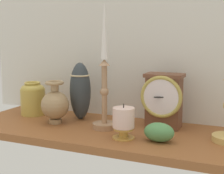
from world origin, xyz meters
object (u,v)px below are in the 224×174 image
(brass_vase_bulbous, at_px, (55,104))
(tall_ceramic_vase, at_px, (80,91))
(brass_vase_jar, at_px, (33,98))
(mantel_clock, at_px, (164,100))
(candlestick_tall_center, at_px, (104,85))
(pillar_candle_front, at_px, (124,121))

(brass_vase_bulbous, xyz_separation_m, tall_ceramic_vase, (0.05, 0.09, 0.04))
(tall_ceramic_vase, bearing_deg, brass_vase_jar, -176.06)
(brass_vase_bulbous, relative_size, brass_vase_jar, 1.16)
(mantel_clock, height_order, candlestick_tall_center, candlestick_tall_center)
(candlestick_tall_center, height_order, tall_ceramic_vase, candlestick_tall_center)
(brass_vase_jar, bearing_deg, pillar_candle_front, -17.89)
(candlestick_tall_center, xyz_separation_m, brass_vase_jar, (-0.33, 0.07, -0.08))
(pillar_candle_front, xyz_separation_m, tall_ceramic_vase, (-0.23, 0.15, 0.05))
(brass_vase_bulbous, bearing_deg, mantel_clock, 14.60)
(candlestick_tall_center, relative_size, pillar_candle_front, 3.92)
(mantel_clock, distance_m, tall_ceramic_vase, 0.31)
(brass_vase_jar, relative_size, pillar_candle_front, 1.22)
(candlestick_tall_center, xyz_separation_m, tall_ceramic_vase, (-0.13, 0.08, -0.04))
(mantel_clock, bearing_deg, tall_ceramic_vase, -179.16)
(brass_vase_jar, xyz_separation_m, tall_ceramic_vase, (0.20, 0.01, 0.04))
(candlestick_tall_center, relative_size, tall_ceramic_vase, 1.98)
(mantel_clock, xyz_separation_m, brass_vase_jar, (-0.51, -0.02, -0.03))
(brass_vase_bulbous, height_order, brass_vase_jar, brass_vase_bulbous)
(mantel_clock, height_order, tall_ceramic_vase, tall_ceramic_vase)
(candlestick_tall_center, distance_m, tall_ceramic_vase, 0.16)
(candlestick_tall_center, bearing_deg, brass_vase_jar, 168.83)
(candlestick_tall_center, bearing_deg, pillar_candle_front, -37.14)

